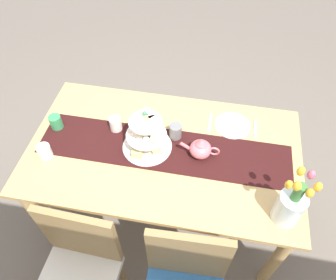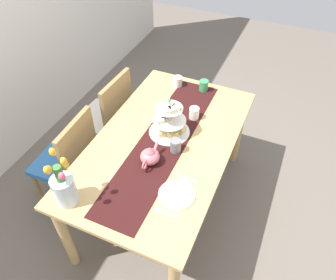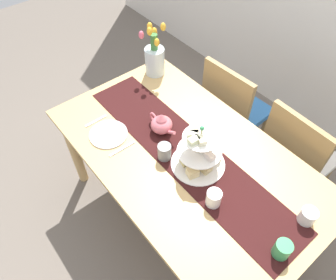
{
  "view_description": "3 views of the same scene",
  "coord_description": "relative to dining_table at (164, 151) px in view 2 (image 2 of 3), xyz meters",
  "views": [
    {
      "loc": [
        -0.24,
        1.16,
        2.3
      ],
      "look_at": [
        -0.02,
        -0.05,
        0.79
      ],
      "focal_mm": 34.37,
      "sensor_mm": 36.0,
      "label": 1
    },
    {
      "loc": [
        -1.53,
        -0.7,
        2.4
      ],
      "look_at": [
        -0.0,
        -0.04,
        0.79
      ],
      "focal_mm": 35.18,
      "sensor_mm": 36.0,
      "label": 2
    },
    {
      "loc": [
        0.8,
        -0.78,
        2.18
      ],
      "look_at": [
        -0.08,
        -0.07,
        0.85
      ],
      "focal_mm": 33.68,
      "sensor_mm": 36.0,
      "label": 3
    }
  ],
  "objects": [
    {
      "name": "ground_plane",
      "position": [
        0.0,
        0.0,
        -0.65
      ],
      "size": [
        8.0,
        8.0,
        0.0
      ],
      "primitive_type": "plane",
      "color": "#6B6056"
    },
    {
      "name": "dining_table",
      "position": [
        0.0,
        0.0,
        0.0
      ],
      "size": [
        1.65,
        0.95,
        0.75
      ],
      "color": "tan",
      "rests_on": "ground_plane"
    },
    {
      "name": "chair_left",
      "position": [
        -0.24,
        0.7,
        -0.15
      ],
      "size": [
        0.44,
        0.44,
        0.91
      ],
      "color": "olive",
      "rests_on": "ground_plane"
    },
    {
      "name": "chair_right",
      "position": [
        0.34,
        0.7,
        -0.15
      ],
      "size": [
        0.43,
        0.43,
        0.91
      ],
      "color": "olive",
      "rests_on": "ground_plane"
    },
    {
      "name": "table_runner",
      "position": [
        0.0,
        0.0,
        0.1
      ],
      "size": [
        1.53,
        0.33,
        0.0
      ],
      "primitive_type": "cube",
      "color": "black",
      "rests_on": "dining_table"
    },
    {
      "name": "tiered_cake_stand",
      "position": [
        0.1,
        0.0,
        0.2
      ],
      "size": [
        0.3,
        0.3,
        0.3
      ],
      "color": "beige",
      "rests_on": "table_runner"
    },
    {
      "name": "teapot",
      "position": [
        -0.22,
        0.0,
        0.16
      ],
      "size": [
        0.24,
        0.13,
        0.14
      ],
      "color": "#D66B75",
      "rests_on": "table_runner"
    },
    {
      "name": "tulip_vase",
      "position": [
        -0.7,
        0.32,
        0.23
      ],
      "size": [
        0.14,
        0.16,
        0.39
      ],
      "color": "silver",
      "rests_on": "dining_table"
    },
    {
      "name": "cream_jug",
      "position": [
        0.68,
        0.17,
        0.15
      ],
      "size": [
        0.08,
        0.08,
        0.08
      ],
      "primitive_type": "cylinder",
      "color": "white",
      "rests_on": "dining_table"
    },
    {
      "name": "dinner_plate_left",
      "position": [
        -0.4,
        -0.27,
        0.11
      ],
      "size": [
        0.23,
        0.23,
        0.01
      ],
      "primitive_type": "cylinder",
      "color": "white",
      "rests_on": "dining_table"
    },
    {
      "name": "fork_left",
      "position": [
        -0.54,
        -0.27,
        0.11
      ],
      "size": [
        0.02,
        0.15,
        0.01
      ],
      "primitive_type": "cube",
      "rotation": [
        0.0,
        0.0,
        0.01
      ],
      "color": "silver",
      "rests_on": "dining_table"
    },
    {
      "name": "knife_left",
      "position": [
        -0.25,
        -0.27,
        0.11
      ],
      "size": [
        0.02,
        0.17,
        0.01
      ],
      "primitive_type": "cube",
      "rotation": [
        0.0,
        0.0,
        -0.01
      ],
      "color": "silver",
      "rests_on": "dining_table"
    },
    {
      "name": "mug_grey",
      "position": [
        -0.05,
        -0.11,
        0.15
      ],
      "size": [
        0.08,
        0.08,
        0.09
      ],
      "primitive_type": "cylinder",
      "color": "slate",
      "rests_on": "table_runner"
    },
    {
      "name": "mug_white_text",
      "position": [
        0.33,
        -0.11,
        0.15
      ],
      "size": [
        0.08,
        0.08,
        0.09
      ],
      "primitive_type": "cylinder",
      "color": "white",
      "rests_on": "dining_table"
    },
    {
      "name": "mug_orange",
      "position": [
        0.7,
        -0.05,
        0.15
      ],
      "size": [
        0.08,
        0.08,
        0.09
      ],
      "primitive_type": "cylinder",
      "color": "#389356",
      "rests_on": "dining_table"
    }
  ]
}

